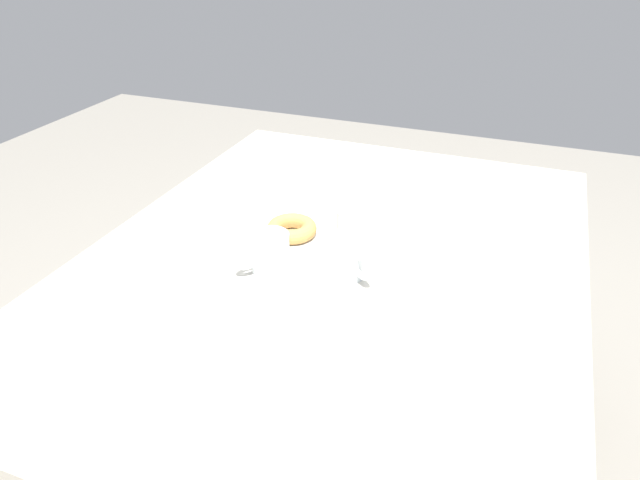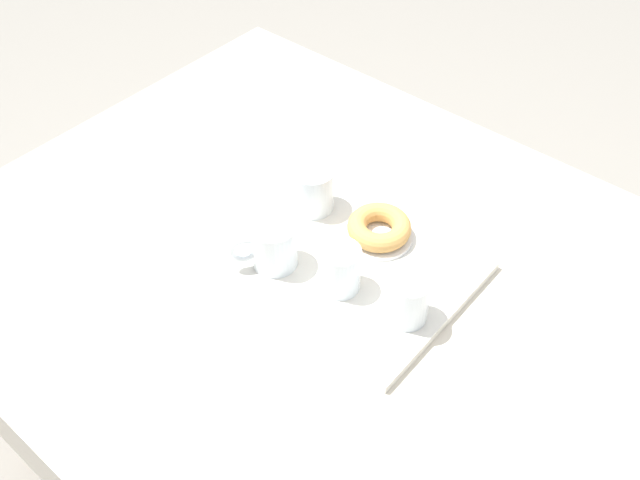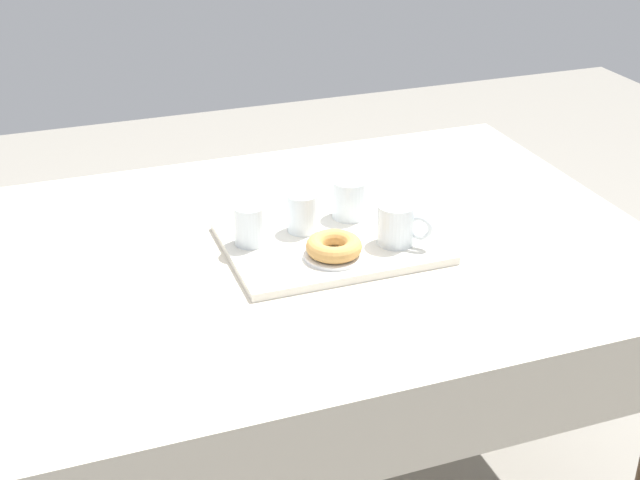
% 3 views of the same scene
% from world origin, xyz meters
% --- Properties ---
extents(ground_plane, '(6.00, 6.00, 0.00)m').
position_xyz_m(ground_plane, '(0.00, 0.00, 0.00)').
color(ground_plane, gray).
extents(dining_table, '(1.36, 1.04, 0.74)m').
position_xyz_m(dining_table, '(0.00, 0.00, 0.65)').
color(dining_table, beige).
rests_on(dining_table, ground).
extents(serving_tray, '(0.43, 0.32, 0.02)m').
position_xyz_m(serving_tray, '(0.01, -0.03, 0.74)').
color(serving_tray, silver).
rests_on(serving_tray, dining_table).
extents(tea_mug_left, '(0.10, 0.10, 0.08)m').
position_xyz_m(tea_mug_left, '(0.13, -0.09, 0.79)').
color(tea_mug_left, white).
rests_on(tea_mug_left, serving_tray).
extents(tea_mug_right, '(0.09, 0.11, 0.08)m').
position_xyz_m(tea_mug_right, '(0.09, 0.06, 0.79)').
color(tea_mug_right, white).
rests_on(tea_mug_right, serving_tray).
extents(water_glass_near, '(0.06, 0.06, 0.08)m').
position_xyz_m(water_glass_near, '(-0.15, 0.01, 0.79)').
color(water_glass_near, white).
rests_on(water_glass_near, serving_tray).
extents(water_glass_far, '(0.06, 0.06, 0.08)m').
position_xyz_m(water_glass_far, '(-0.03, 0.03, 0.79)').
color(water_glass_far, white).
rests_on(water_glass_far, serving_tray).
extents(donut_plate_left, '(0.12, 0.12, 0.01)m').
position_xyz_m(donut_plate_left, '(-0.01, -0.10, 0.76)').
color(donut_plate_left, white).
rests_on(donut_plate_left, serving_tray).
extents(sugar_donut_left, '(0.11, 0.11, 0.03)m').
position_xyz_m(sugar_donut_left, '(-0.01, -0.10, 0.78)').
color(sugar_donut_left, tan).
rests_on(sugar_donut_left, donut_plate_left).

